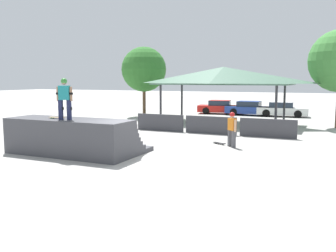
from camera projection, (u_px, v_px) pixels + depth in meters
name	position (u px, v px, depth m)	size (l,w,h in m)	color
ground_plane	(132.00, 158.00, 15.42)	(160.00, 160.00, 0.00)	#A3A09B
quarter_pipe_ramp	(73.00, 138.00, 16.30)	(5.69, 3.34, 1.56)	#424247
skater_on_deck	(64.00, 96.00, 15.48)	(0.75, 0.38, 1.73)	#1E2347
skateboard_on_deck	(57.00, 117.00, 16.00)	(0.77, 0.23, 0.09)	green
bystander_walking	(232.00, 127.00, 17.90)	(0.55, 0.53, 1.69)	#4C4C51
skateboard_on_ground	(219.00, 143.00, 18.76)	(0.77, 0.56, 0.09)	silver
barrier_fence	(211.00, 125.00, 22.22)	(9.80, 0.12, 1.05)	#3D3D42
pavilion_shelter	(223.00, 76.00, 27.00)	(9.56, 4.77, 4.12)	#2D2D33
tree_beside_pavilion	(144.00, 69.00, 32.45)	(3.89, 3.89, 6.03)	brown
parked_car_red	(221.00, 107.00, 35.12)	(4.45, 2.29, 1.27)	red
parked_car_blue	(250.00, 109.00, 33.73)	(4.29, 1.76, 1.27)	navy
parked_car_white	(282.00, 110.00, 32.58)	(4.37, 2.02, 1.27)	silver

